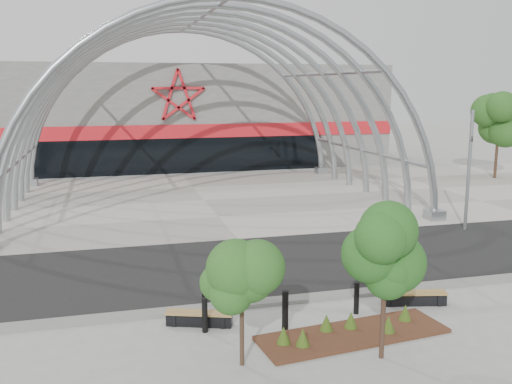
% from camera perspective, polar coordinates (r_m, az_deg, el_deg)
% --- Properties ---
extents(ground, '(140.00, 140.00, 0.00)m').
position_cam_1_polar(ground, '(17.81, 3.35, -10.58)').
color(ground, gray).
rests_on(ground, ground).
extents(road, '(140.00, 7.00, 0.02)m').
position_cam_1_polar(road, '(20.97, 0.35, -7.22)').
color(road, black).
rests_on(road, ground).
extents(forecourt, '(60.00, 17.00, 0.04)m').
position_cam_1_polar(forecourt, '(32.34, -5.23, -0.84)').
color(forecourt, gray).
rests_on(forecourt, ground).
extents(kerb, '(60.00, 0.50, 0.12)m').
position_cam_1_polar(kerb, '(17.57, 3.61, -10.68)').
color(kerb, slate).
rests_on(kerb, ground).
extents(arena_building, '(34.00, 15.24, 8.00)m').
position_cam_1_polar(arena_building, '(49.55, -8.84, 7.70)').
color(arena_building, '#63635E').
rests_on(arena_building, ground).
extents(vault_canopy, '(20.80, 15.80, 20.36)m').
position_cam_1_polar(vault_canopy, '(32.34, -5.23, -0.85)').
color(vault_canopy, '#93989C').
rests_on(vault_canopy, ground).
extents(planting_bed, '(5.21, 2.13, 0.54)m').
position_cam_1_polar(planting_bed, '(15.48, 9.43, -13.59)').
color(planting_bed, '#3E1E18').
rests_on(planting_bed, ground).
extents(signal_pole, '(0.20, 0.76, 5.38)m').
position_cam_1_polar(signal_pole, '(26.96, 20.52, 2.24)').
color(signal_pole, gray).
rests_on(signal_pole, ground).
extents(street_tree_0, '(1.47, 1.47, 3.36)m').
position_cam_1_polar(street_tree_0, '(13.01, -1.46, -7.41)').
color(street_tree_0, '#2E2117').
rests_on(street_tree_0, ground).
extents(street_tree_1, '(1.48, 1.48, 3.49)m').
position_cam_1_polar(street_tree_1, '(13.65, 12.83, -6.40)').
color(street_tree_1, black).
rests_on(street_tree_1, ground).
extents(bench_0, '(1.86, 1.00, 0.38)m').
position_cam_1_polar(bench_0, '(15.96, -5.69, -12.50)').
color(bench_0, black).
rests_on(bench_0, ground).
extents(bench_1, '(1.93, 0.83, 0.40)m').
position_cam_1_polar(bench_1, '(17.90, 15.57, -10.20)').
color(bench_1, black).
rests_on(bench_1, ground).
extents(bollard_0, '(0.14, 0.14, 0.90)m').
position_cam_1_polar(bollard_0, '(17.09, -5.20, -9.94)').
color(bollard_0, black).
rests_on(bollard_0, ground).
extents(bollard_1, '(0.15, 0.15, 0.94)m').
position_cam_1_polar(bollard_1, '(15.43, -5.14, -12.17)').
color(bollard_1, black).
rests_on(bollard_1, ground).
extents(bollard_2, '(0.17, 0.17, 1.08)m').
position_cam_1_polar(bollard_2, '(15.53, 2.94, -11.74)').
color(bollard_2, black).
rests_on(bollard_2, ground).
extents(bollard_3, '(0.15, 0.15, 0.93)m').
position_cam_1_polar(bollard_3, '(16.78, 10.02, -10.40)').
color(bollard_3, black).
rests_on(bollard_3, ground).
extents(bollard_4, '(0.15, 0.15, 0.91)m').
position_cam_1_polar(bollard_4, '(19.28, 11.33, -7.66)').
color(bollard_4, black).
rests_on(bollard_4, ground).
extents(bg_tree_1, '(2.70, 2.70, 5.91)m').
position_cam_1_polar(bg_tree_1, '(42.81, 23.16, 6.87)').
color(bg_tree_1, black).
rests_on(bg_tree_1, ground).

